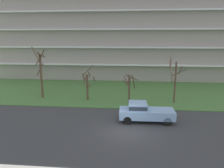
{
  "coord_description": "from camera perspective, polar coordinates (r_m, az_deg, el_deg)",
  "views": [
    {
      "loc": [
        0.27,
        -17.51,
        8.21
      ],
      "look_at": [
        -1.92,
        6.0,
        2.99
      ],
      "focal_mm": 33.72,
      "sensor_mm": 36.0,
      "label": 1
    }
  ],
  "objects": [
    {
      "name": "tree_right",
      "position": [
        27.48,
        16.68,
        1.21
      ],
      "size": [
        2.26,
        1.94,
        6.07
      ],
      "color": "brown",
      "rests_on": "ground"
    },
    {
      "name": "grass_lawn_strip",
      "position": [
        32.55,
        4.68,
        -2.11
      ],
      "size": [
        80.0,
        16.0,
        0.08
      ],
      "primitive_type": "cube",
      "color": "#477238",
      "rests_on": "ground"
    },
    {
      "name": "tree_center",
      "position": [
        26.24,
        4.73,
        -0.81
      ],
      "size": [
        1.9,
        1.53,
        3.98
      ],
      "color": "brown",
      "rests_on": "ground"
    },
    {
      "name": "pickup_blue_center_left",
      "position": [
        21.3,
        8.71,
        -7.43
      ],
      "size": [
        5.44,
        2.11,
        1.95
      ],
      "rotation": [
        0.0,
        0.0,
        3.16
      ],
      "color": "#8CB2E0",
      "rests_on": "ground"
    },
    {
      "name": "tree_far_left",
      "position": [
        30.12,
        -18.74,
        2.97
      ],
      "size": [
        1.83,
        1.76,
        7.05
      ],
      "color": "brown",
      "rests_on": "ground"
    },
    {
      "name": "ground",
      "position": [
        19.34,
        4.11,
        -12.69
      ],
      "size": [
        160.0,
        160.0,
        0.0
      ],
      "primitive_type": "plane",
      "color": "#38383A"
    },
    {
      "name": "apartment_building",
      "position": [
        44.81,
        5.13,
        14.3
      ],
      "size": [
        54.36,
        11.51,
        19.37
      ],
      "color": "#9E938C",
      "rests_on": "ground"
    },
    {
      "name": "tree_left",
      "position": [
        27.87,
        -6.62,
        0.01
      ],
      "size": [
        1.85,
        1.87,
        4.67
      ],
      "color": "brown",
      "rests_on": "ground"
    }
  ]
}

